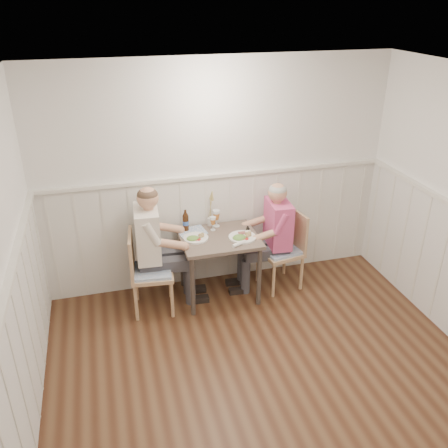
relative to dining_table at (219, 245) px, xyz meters
name	(u,v)px	position (x,y,z in m)	size (l,w,h in m)	color
ground_plane	(286,414)	(0.09, -1.84, -0.64)	(4.50, 4.50, 0.00)	#422415
room_shell	(299,256)	(0.09, -1.84, 0.87)	(4.04, 4.54, 2.60)	white
wainscot	(262,299)	(0.09, -1.15, 0.05)	(4.00, 4.49, 1.34)	silver
dining_table	(219,245)	(0.00, 0.00, 0.00)	(0.85, 0.70, 0.75)	brown
chair_right	(285,247)	(0.79, 0.02, -0.14)	(0.51, 0.51, 0.93)	tan
chair_left	(147,269)	(-0.82, -0.07, -0.14)	(0.49, 0.49, 0.93)	tan
man_in_pink	(274,244)	(0.66, 0.03, -0.09)	(0.63, 0.44, 1.32)	#3F3F47
diner_cream	(153,256)	(-0.73, 0.05, -0.05)	(0.67, 0.47, 1.41)	#3F3F47
plate_man	(242,236)	(0.23, -0.10, 0.13)	(0.30, 0.30, 0.08)	white
plate_diner	(195,238)	(-0.27, 0.01, 0.13)	(0.27, 0.27, 0.07)	white
beer_glass_a	(216,216)	(0.04, 0.26, 0.24)	(0.08, 0.08, 0.20)	silver
beer_glass_b	(213,221)	(-0.03, 0.18, 0.22)	(0.07, 0.07, 0.16)	silver
beer_bottle	(186,222)	(-0.32, 0.25, 0.22)	(0.07, 0.07, 0.25)	#311B0C
rolled_napkin	(239,244)	(0.15, -0.24, 0.13)	(0.17, 0.11, 0.04)	white
grass_vase	(209,210)	(-0.03, 0.30, 0.30)	(0.05, 0.05, 0.44)	silver
gingham_mat	(192,231)	(-0.26, 0.20, 0.11)	(0.33, 0.28, 0.01)	#4C73B0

